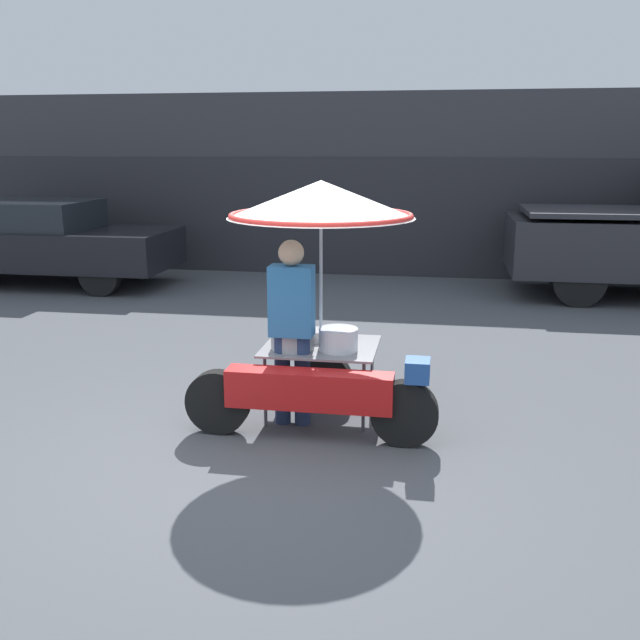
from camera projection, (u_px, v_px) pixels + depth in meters
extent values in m
plane|color=#4C4F54|center=(261.00, 457.00, 5.73)|extent=(36.00, 36.00, 0.00)
cube|color=#38383D|center=(375.00, 183.00, 14.26)|extent=(28.00, 2.00, 3.39)
cube|color=#28282D|center=(369.00, 217.00, 13.42)|extent=(23.80, 0.06, 2.20)
cylinder|color=black|center=(405.00, 413.00, 5.90)|extent=(0.56, 0.14, 0.56)
cylinder|color=black|center=(218.00, 402.00, 6.16)|extent=(0.56, 0.14, 0.56)
cube|color=red|center=(309.00, 390.00, 5.99)|extent=(1.42, 0.24, 0.32)
cube|color=#234C93|center=(418.00, 370.00, 5.79)|extent=(0.20, 0.24, 0.18)
cylinder|color=black|center=(325.00, 379.00, 6.85)|extent=(0.50, 0.14, 0.50)
cylinder|color=#515156|center=(364.00, 397.00, 6.15)|extent=(0.03, 0.03, 0.64)
cylinder|color=#515156|center=(372.00, 371.00, 6.87)|extent=(0.03, 0.03, 0.64)
cylinder|color=#515156|center=(265.00, 392.00, 6.29)|extent=(0.03, 0.03, 0.64)
cylinder|color=#515156|center=(284.00, 366.00, 7.01)|extent=(0.03, 0.03, 0.64)
cube|color=gray|center=(321.00, 346.00, 6.50)|extent=(1.03, 0.88, 0.02)
cylinder|color=#B2B2B7|center=(321.00, 283.00, 6.36)|extent=(0.03, 0.03, 1.16)
cone|color=white|center=(321.00, 199.00, 6.18)|extent=(1.65, 1.65, 0.32)
torus|color=red|center=(321.00, 215.00, 6.21)|extent=(1.62, 1.62, 0.05)
cylinder|color=#939399|center=(293.00, 340.00, 6.37)|extent=(0.39, 0.39, 0.16)
cylinder|color=silver|center=(338.00, 339.00, 6.32)|extent=(0.35, 0.35, 0.20)
cylinder|color=#B7B7BC|center=(319.00, 335.00, 6.66)|extent=(0.26, 0.26, 0.10)
cylinder|color=navy|center=(283.00, 379.00, 6.35)|extent=(0.14, 0.14, 0.82)
cylinder|color=navy|center=(302.00, 380.00, 6.32)|extent=(0.14, 0.14, 0.82)
cube|color=teal|center=(292.00, 301.00, 6.16)|extent=(0.38, 0.22, 0.62)
sphere|color=tan|center=(291.00, 253.00, 6.06)|extent=(0.22, 0.22, 0.22)
cylinder|color=black|center=(100.00, 276.00, 11.73)|extent=(0.68, 0.20, 0.68)
cylinder|color=black|center=(139.00, 261.00, 13.22)|extent=(0.68, 0.20, 0.68)
cube|color=black|center=(42.00, 247.00, 12.64)|extent=(4.69, 1.83, 0.65)
cube|color=#1E2328|center=(27.00, 215.00, 12.54)|extent=(2.25, 1.61, 0.49)
cylinder|color=black|center=(579.00, 281.00, 10.96)|extent=(0.80, 0.24, 0.80)
cylinder|color=black|center=(562.00, 264.00, 12.54)|extent=(0.80, 0.24, 0.80)
cube|color=#2D2D33|center=(608.00, 212.00, 11.43)|extent=(2.64, 1.86, 0.08)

